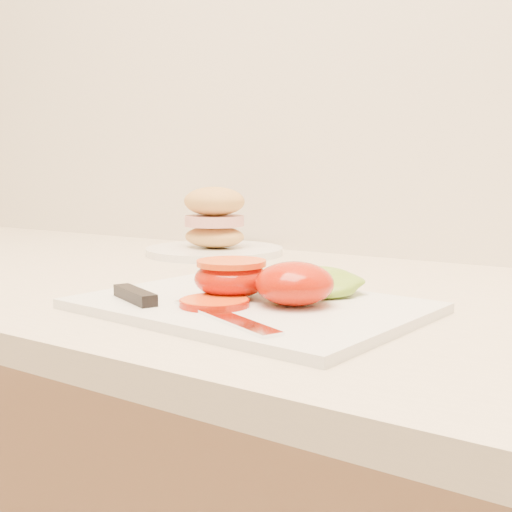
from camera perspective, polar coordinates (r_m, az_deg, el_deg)
The scene contains 7 objects.
cutting_board at distance 0.65m, azimuth -0.49°, elevation -4.44°, with size 0.33×0.24×0.01m, color silver.
tomato_half_dome at distance 0.63m, azimuth 3.44°, elevation -2.44°, with size 0.08×0.08×0.04m, color red.
tomato_half_cut at distance 0.67m, azimuth -2.20°, elevation -1.86°, with size 0.08×0.08×0.04m.
tomato_slice_0 at distance 0.63m, azimuth -3.72°, elevation -4.14°, with size 0.07×0.07×0.01m, color #EB5B0B.
lettuce_leaf_0 at distance 0.69m, azimuth 5.15°, elevation -2.37°, with size 0.11×0.08×0.02m, color #83B22F.
knife at distance 0.63m, azimuth -7.91°, elevation -4.14°, with size 0.24×0.08×0.01m.
sandwich_plate at distance 1.09m, azimuth -3.72°, elevation 2.27°, with size 0.23×0.23×0.11m.
Camera 1 is at (0.14, 1.02, 1.07)m, focal length 45.00 mm.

